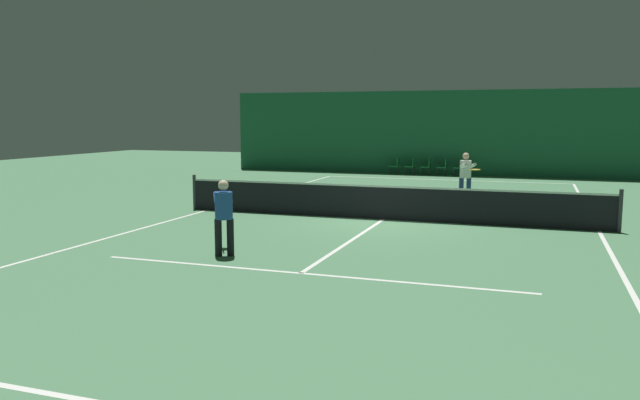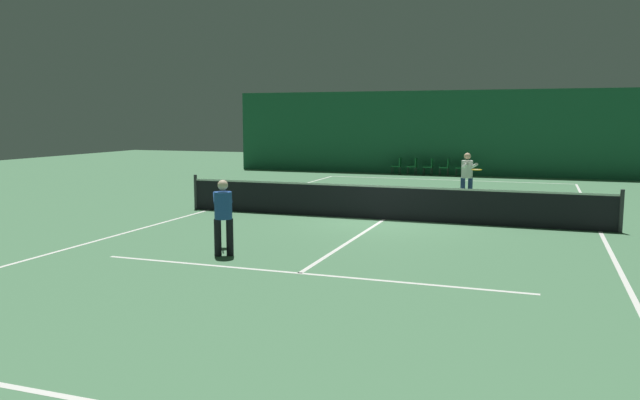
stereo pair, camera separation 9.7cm
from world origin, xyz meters
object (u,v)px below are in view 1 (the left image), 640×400
at_px(tennis_net, 383,201).
at_px(player_near, 224,212).
at_px(courtside_chair_1, 411,165).
at_px(player_far, 466,173).
at_px(courtside_chair_2, 427,166).
at_px(courtside_chair_3, 443,166).
at_px(courtside_chair_4, 460,166).
at_px(courtside_chair_0, 395,165).

height_order(tennis_net, player_near, player_near).
xyz_separation_m(player_near, courtside_chair_1, (0.11, 19.41, -0.42)).
bearing_deg(player_far, courtside_chair_2, 172.88).
distance_m(tennis_net, courtside_chair_2, 13.94).
bearing_deg(tennis_net, courtside_chair_3, 91.33).
xyz_separation_m(tennis_net, courtside_chair_4, (0.47, 13.90, -0.03)).
height_order(tennis_net, courtside_chair_4, tennis_net).
relative_size(player_far, courtside_chair_4, 1.96).
bearing_deg(courtside_chair_2, courtside_chair_0, -90.00).
bearing_deg(player_far, courtside_chair_4, 163.62).
distance_m(tennis_net, player_far, 4.91).
bearing_deg(courtside_chair_4, courtside_chair_2, -90.00).
bearing_deg(player_near, tennis_net, -50.90).
relative_size(courtside_chair_0, courtside_chair_3, 1.00).
xyz_separation_m(tennis_net, courtside_chair_0, (-2.70, 13.90, -0.03)).
bearing_deg(courtside_chair_0, courtside_chair_2, 90.00).
xyz_separation_m(tennis_net, courtside_chair_2, (-1.11, 13.90, -0.03)).
xyz_separation_m(player_far, courtside_chair_2, (-2.85, 9.32, -0.47)).
xyz_separation_m(courtside_chair_1, courtside_chair_4, (2.37, 0.00, 0.00)).
height_order(tennis_net, courtside_chair_2, tennis_net).
bearing_deg(courtside_chair_1, courtside_chair_2, 90.00).
distance_m(courtside_chair_0, courtside_chair_3, 2.37).
bearing_deg(courtside_chair_2, courtside_chair_3, 90.00).
height_order(tennis_net, courtside_chair_0, tennis_net).
height_order(courtside_chair_1, courtside_chair_4, same).
bearing_deg(player_near, courtside_chair_0, -28.82).
xyz_separation_m(courtside_chair_0, courtside_chair_4, (3.17, 0.00, 0.00)).
relative_size(player_far, courtside_chair_3, 1.96).
xyz_separation_m(player_far, courtside_chair_0, (-4.43, 9.32, -0.47)).
relative_size(courtside_chair_1, courtside_chair_4, 1.00).
distance_m(player_far, courtside_chair_2, 9.75).
bearing_deg(player_near, courtside_chair_2, -33.49).
bearing_deg(courtside_chair_1, courtside_chair_4, 90.00).
bearing_deg(courtside_chair_3, courtside_chair_1, -90.00).
bearing_deg(player_far, courtside_chair_3, 168.33).
bearing_deg(courtside_chair_4, courtside_chair_0, -90.00).
relative_size(courtside_chair_1, courtside_chair_3, 1.00).
relative_size(courtside_chair_0, courtside_chair_4, 1.00).
height_order(player_far, courtside_chair_3, player_far).
relative_size(player_far, courtside_chair_0, 1.96).
distance_m(courtside_chair_1, courtside_chair_2, 0.79).
bearing_deg(courtside_chair_4, player_far, 7.72).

